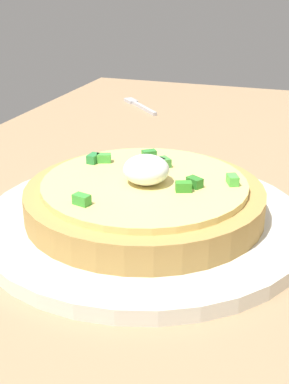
% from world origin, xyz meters
% --- Properties ---
extents(dining_table, '(1.24, 0.68, 0.02)m').
position_xyz_m(dining_table, '(0.00, 0.00, 0.01)').
color(dining_table, '#997957').
rests_on(dining_table, ground).
extents(plate, '(0.28, 0.28, 0.01)m').
position_xyz_m(plate, '(-0.02, -0.04, 0.03)').
color(plate, silver).
rests_on(plate, dining_table).
extents(pizza, '(0.20, 0.20, 0.05)m').
position_xyz_m(pizza, '(-0.02, -0.04, 0.05)').
color(pizza, '#B08948').
rests_on(pizza, plate).
extents(fork, '(0.09, 0.08, 0.00)m').
position_xyz_m(fork, '(-0.42, -0.19, 0.03)').
color(fork, '#B7B7BC').
rests_on(fork, dining_table).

